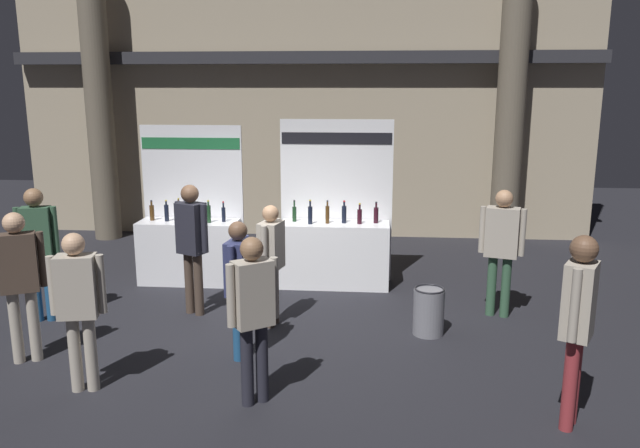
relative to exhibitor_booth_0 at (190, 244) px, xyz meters
name	(u,v)px	position (x,y,z in m)	size (l,w,h in m)	color
ground_plane	(260,324)	(1.44, -1.75, -0.62)	(24.00, 24.00, 0.00)	black
hall_colonnade	(302,78)	(1.44, 3.34, 2.62)	(11.72, 1.10, 6.59)	tan
exhibitor_booth_0	(190,244)	(0.00, 0.00, 0.00)	(1.63, 0.66, 2.48)	white
exhibitor_booth_1	(335,246)	(2.32, 0.02, 0.01)	(1.77, 0.66, 2.58)	white
trash_bin	(429,311)	(3.63, -1.89, -0.31)	(0.39, 0.39, 0.61)	slate
visitor_1	(502,241)	(4.62, -1.16, 0.44)	(0.58, 0.35, 1.75)	#33563D
visitor_2	(192,237)	(0.47, -1.44, 0.47)	(0.48, 0.38, 1.80)	#47382D
visitor_3	(253,307)	(1.77, -3.81, 0.39)	(0.45, 0.40, 1.70)	#23232D
visitor_4	(38,243)	(-1.46, -1.86, 0.45)	(0.52, 0.29, 1.80)	navy
visitor_5	(271,255)	(1.60, -1.75, 0.34)	(0.33, 0.52, 1.61)	#47382D
visitor_6	(239,278)	(1.40, -2.77, 0.34)	(0.28, 0.56, 1.61)	navy
visitor_7	(78,298)	(-0.03, -3.70, 0.39)	(0.55, 0.32, 1.67)	#ADA393
visitor_8	(19,275)	(-1.01, -3.09, 0.42)	(0.52, 0.36, 1.74)	#ADA393
visitor_9	(578,315)	(4.74, -3.99, 0.47)	(0.37, 0.45, 1.82)	maroon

